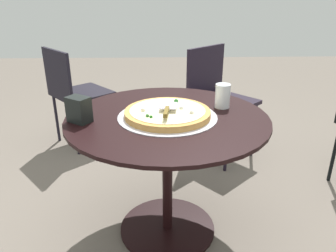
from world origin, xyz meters
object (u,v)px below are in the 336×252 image
Objects in this scene: pizza_server at (167,109)px; patio_chair_corner at (74,89)px; patio_table at (167,147)px; pizza_on_tray at (168,113)px; drinking_cup at (223,96)px; napkin_dispenser at (79,110)px; patio_chair_near at (217,93)px.

patio_chair_corner is at bearing 121.80° from pizza_server.
patio_table is 0.24m from pizza_server.
pizza_on_tray is at bearing -56.96° from patio_chair_corner.
patio_table is 0.39m from drinking_cup.
pizza_on_tray is 0.58× the size of patio_chair_corner.
napkin_dispenser reaches higher than patio_table.
drinking_cup is at bearing -44.54° from patio_chair_corner.
pizza_on_tray is 1.38m from patio_chair_corner.
drinking_cup is at bearing 31.74° from pizza_server.
napkin_dispenser is (-0.70, -0.18, -0.00)m from drinking_cup.
pizza_on_tray is at bearing -138.86° from napkin_dispenser.
napkin_dispenser is 1.31m from patio_chair_near.
patio_chair_corner reaches higher than pizza_on_tray.
pizza_server is at bearing -91.70° from patio_table.
patio_table is at bearing -136.98° from napkin_dispenser.
napkin_dispenser is at bearing -173.13° from pizza_on_tray.
napkin_dispenser is (-0.41, -0.06, 0.23)m from patio_table.
patio_chair_near is (0.82, 1.00, -0.23)m from napkin_dispenser.
patio_table is 1.19× the size of patio_chair_corner.
patio_table is 0.47m from napkin_dispenser.
patio_chair_near is at bearing -9.67° from patio_chair_corner.
drinking_cup is at bearing -98.46° from patio_chair_near.
pizza_server is (-0.00, -0.05, 0.04)m from pizza_on_tray.
pizza_server is at bearing -112.44° from patio_chair_near.
patio_chair_near reaches higher than pizza_on_tray.
napkin_dispenser is at bearing -74.40° from patio_chair_corner.
drinking_cup reaches higher than napkin_dispenser.
napkin_dispenser is at bearing -165.50° from drinking_cup.
pizza_server is 1.80× the size of napkin_dispenser.
patio_table is 1.02m from patio_chair_near.
patio_chair_corner reaches higher than drinking_cup.
pizza_server is at bearing -58.20° from patio_chair_corner.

